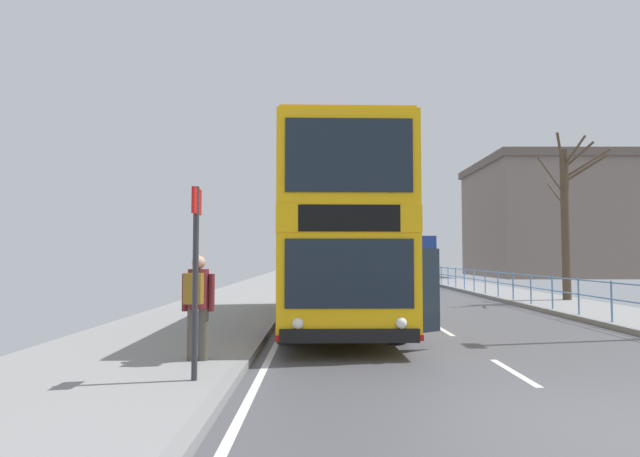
% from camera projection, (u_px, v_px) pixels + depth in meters
% --- Properties ---
extents(ground, '(15.80, 140.00, 0.20)m').
position_uv_depth(ground, '(536.00, 421.00, 5.77)').
color(ground, '#4C4C52').
extents(double_decker_bus_main, '(3.46, 10.22, 4.53)m').
position_uv_depth(double_decker_bus_main, '(336.00, 236.00, 14.26)').
color(double_decker_bus_main, '#F4B20F').
rests_on(double_decker_bus_main, ground).
extents(background_bus_far_lane, '(2.77, 9.77, 3.10)m').
position_uv_depth(background_bus_far_lane, '(404.00, 258.00, 37.67)').
color(background_bus_far_lane, navy).
rests_on(background_bus_far_lane, ground).
extents(pedestrian_railing_far_kerb, '(0.05, 33.24, 1.06)m').
position_uv_depth(pedestrian_railing_far_kerb, '(507.00, 281.00, 21.51)').
color(pedestrian_railing_far_kerb, '#598CC6').
rests_on(pedestrian_railing_far_kerb, ground).
extents(pedestrian_with_backpack, '(0.55, 0.54, 1.69)m').
position_uv_depth(pedestrian_with_backpack, '(199.00, 299.00, 8.63)').
color(pedestrian_with_backpack, '#4C473D').
rests_on(pedestrian_with_backpack, ground).
extents(bus_stop_sign_near, '(0.08, 0.44, 2.64)m').
position_uv_depth(bus_stop_sign_near, '(197.00, 260.00, 7.31)').
color(bus_stop_sign_near, '#2D2D33').
rests_on(bus_stop_sign_near, ground).
extents(bare_tree_far_00, '(3.06, 2.64, 6.43)m').
position_uv_depth(bare_tree_far_00, '(568.00, 216.00, 20.81)').
color(bare_tree_far_00, '#4C3D2D').
rests_on(bare_tree_far_00, ground).
extents(background_building_00, '(12.65, 13.78, 10.63)m').
position_uv_depth(background_building_00, '(548.00, 218.00, 49.23)').
color(background_building_00, slate).
rests_on(background_building_00, ground).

